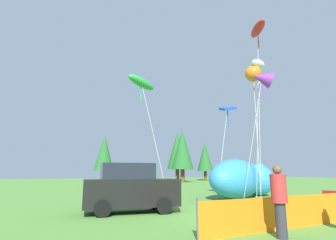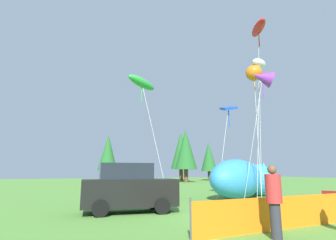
{
  "view_description": "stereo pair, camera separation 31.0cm",
  "coord_description": "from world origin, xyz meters",
  "px_view_note": "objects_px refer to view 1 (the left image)",
  "views": [
    {
      "loc": [
        -6.47,
        -9.13,
        1.73
      ],
      "look_at": [
        -0.79,
        5.14,
        4.74
      ],
      "focal_mm": 28.0,
      "sensor_mm": 36.0,
      "label": 1
    },
    {
      "loc": [
        -6.18,
        -9.24,
        1.73
      ],
      "look_at": [
        -0.79,
        5.14,
        4.74
      ],
      "focal_mm": 28.0,
      "sensor_mm": 36.0,
      "label": 2
    }
  ],
  "objects_px": {
    "spectator_in_white_shirt": "(279,198)",
    "kite_blue_box": "(227,110)",
    "folding_chair": "(330,201)",
    "kite_green_fish": "(142,83)",
    "inflatable_cat": "(242,180)",
    "kite_white_ghost": "(258,65)",
    "kite_orange_flower": "(253,74)",
    "kite_purple_delta": "(262,78)",
    "kite_red_lizard": "(258,30)",
    "parked_car": "(130,188)"
  },
  "relations": [
    {
      "from": "parked_car",
      "to": "inflatable_cat",
      "type": "bearing_deg",
      "value": 25.68
    },
    {
      "from": "kite_green_fish",
      "to": "folding_chair",
      "type": "bearing_deg",
      "value": -55.45
    },
    {
      "from": "kite_purple_delta",
      "to": "spectator_in_white_shirt",
      "type": "bearing_deg",
      "value": -130.89
    },
    {
      "from": "spectator_in_white_shirt",
      "to": "kite_blue_box",
      "type": "bearing_deg",
      "value": 62.12
    },
    {
      "from": "kite_white_ghost",
      "to": "parked_car",
      "type": "bearing_deg",
      "value": -170.56
    },
    {
      "from": "kite_red_lizard",
      "to": "kite_green_fish",
      "type": "xyz_separation_m",
      "value": [
        -6.88,
        3.31,
        -3.49
      ]
    },
    {
      "from": "kite_red_lizard",
      "to": "inflatable_cat",
      "type": "bearing_deg",
      "value": 95.57
    },
    {
      "from": "inflatable_cat",
      "to": "kite_green_fish",
      "type": "relative_size",
      "value": 0.85
    },
    {
      "from": "kite_purple_delta",
      "to": "kite_blue_box",
      "type": "bearing_deg",
      "value": 102.48
    },
    {
      "from": "kite_white_ghost",
      "to": "kite_red_lizard",
      "type": "bearing_deg",
      "value": -117.12
    },
    {
      "from": "parked_car",
      "to": "folding_chair",
      "type": "bearing_deg",
      "value": -23.21
    },
    {
      "from": "inflatable_cat",
      "to": "kite_white_ghost",
      "type": "height_order",
      "value": "kite_white_ghost"
    },
    {
      "from": "kite_red_lizard",
      "to": "kite_white_ghost",
      "type": "relative_size",
      "value": 1.26
    },
    {
      "from": "folding_chair",
      "to": "kite_orange_flower",
      "type": "relative_size",
      "value": 0.11
    },
    {
      "from": "spectator_in_white_shirt",
      "to": "kite_orange_flower",
      "type": "xyz_separation_m",
      "value": [
        5.51,
        7.1,
        6.84
      ]
    },
    {
      "from": "kite_white_ghost",
      "to": "kite_green_fish",
      "type": "xyz_separation_m",
      "value": [
        -7.08,
        2.93,
        -1.22
      ]
    },
    {
      "from": "spectator_in_white_shirt",
      "to": "kite_purple_delta",
      "type": "bearing_deg",
      "value": 49.11
    },
    {
      "from": "folding_chair",
      "to": "kite_purple_delta",
      "type": "bearing_deg",
      "value": -131.33
    },
    {
      "from": "inflatable_cat",
      "to": "kite_orange_flower",
      "type": "relative_size",
      "value": 0.8
    },
    {
      "from": "folding_chair",
      "to": "kite_blue_box",
      "type": "distance_m",
      "value": 8.89
    },
    {
      "from": "parked_car",
      "to": "kite_orange_flower",
      "type": "xyz_separation_m",
      "value": [
        8.19,
        1.39,
        6.86
      ]
    },
    {
      "from": "folding_chair",
      "to": "spectator_in_white_shirt",
      "type": "height_order",
      "value": "spectator_in_white_shirt"
    },
    {
      "from": "folding_chair",
      "to": "kite_green_fish",
      "type": "distance_m",
      "value": 11.95
    },
    {
      "from": "parked_car",
      "to": "kite_blue_box",
      "type": "bearing_deg",
      "value": 28.49
    },
    {
      "from": "kite_red_lizard",
      "to": "kite_orange_flower",
      "type": "bearing_deg",
      "value": 134.47
    },
    {
      "from": "kite_orange_flower",
      "to": "kite_purple_delta",
      "type": "bearing_deg",
      "value": -94.06
    },
    {
      "from": "kite_red_lizard",
      "to": "kite_white_ghost",
      "type": "distance_m",
      "value": 2.31
    },
    {
      "from": "inflatable_cat",
      "to": "kite_blue_box",
      "type": "height_order",
      "value": "kite_blue_box"
    },
    {
      "from": "spectator_in_white_shirt",
      "to": "kite_blue_box",
      "type": "xyz_separation_m",
      "value": [
        4.82,
        9.12,
        4.85
      ]
    },
    {
      "from": "kite_orange_flower",
      "to": "kite_blue_box",
      "type": "xyz_separation_m",
      "value": [
        -0.68,
        2.02,
        -1.99
      ]
    },
    {
      "from": "spectator_in_white_shirt",
      "to": "kite_white_ghost",
      "type": "relative_size",
      "value": 0.21
    },
    {
      "from": "kite_purple_delta",
      "to": "parked_car",
      "type": "bearing_deg",
      "value": -175.9
    },
    {
      "from": "spectator_in_white_shirt",
      "to": "folding_chair",
      "type": "bearing_deg",
      "value": 23.97
    },
    {
      "from": "kite_white_ghost",
      "to": "kite_green_fish",
      "type": "relative_size",
      "value": 1.15
    },
    {
      "from": "folding_chair",
      "to": "kite_green_fish",
      "type": "bearing_deg",
      "value": -84.42
    },
    {
      "from": "spectator_in_white_shirt",
      "to": "kite_green_fish",
      "type": "relative_size",
      "value": 0.24
    },
    {
      "from": "kite_blue_box",
      "to": "spectator_in_white_shirt",
      "type": "bearing_deg",
      "value": -117.88
    },
    {
      "from": "inflatable_cat",
      "to": "spectator_in_white_shirt",
      "type": "relative_size",
      "value": 3.54
    },
    {
      "from": "inflatable_cat",
      "to": "kite_red_lizard",
      "type": "distance_m",
      "value": 9.97
    },
    {
      "from": "kite_orange_flower",
      "to": "parked_car",
      "type": "bearing_deg",
      "value": -170.37
    },
    {
      "from": "inflatable_cat",
      "to": "kite_blue_box",
      "type": "relative_size",
      "value": 1.07
    },
    {
      "from": "inflatable_cat",
      "to": "kite_purple_delta",
      "type": "relative_size",
      "value": 0.84
    },
    {
      "from": "spectator_in_white_shirt",
      "to": "kite_blue_box",
      "type": "relative_size",
      "value": 0.3
    },
    {
      "from": "folding_chair",
      "to": "kite_red_lizard",
      "type": "bearing_deg",
      "value": -134.4
    },
    {
      "from": "parked_car",
      "to": "kite_green_fish",
      "type": "distance_m",
      "value": 7.89
    },
    {
      "from": "parked_car",
      "to": "kite_green_fish",
      "type": "relative_size",
      "value": 0.52
    },
    {
      "from": "kite_orange_flower",
      "to": "kite_purple_delta",
      "type": "height_order",
      "value": "kite_orange_flower"
    },
    {
      "from": "folding_chair",
      "to": "kite_purple_delta",
      "type": "distance_m",
      "value": 8.03
    },
    {
      "from": "spectator_in_white_shirt",
      "to": "kite_green_fish",
      "type": "bearing_deg",
      "value": 95.98
    },
    {
      "from": "spectator_in_white_shirt",
      "to": "kite_orange_flower",
      "type": "relative_size",
      "value": 0.23
    }
  ]
}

